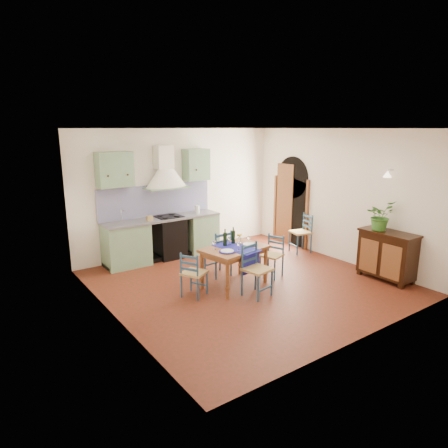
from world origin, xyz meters
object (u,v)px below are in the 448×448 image
(sideboard, at_px, (387,254))
(potted_plant, at_px, (380,216))
(dining_table, at_px, (235,252))
(chair_near, at_px, (256,269))

(sideboard, height_order, potted_plant, potted_plant)
(sideboard, xyz_separation_m, potted_plant, (-0.05, 0.19, 0.71))
(dining_table, relative_size, chair_near, 1.40)
(potted_plant, bearing_deg, sideboard, -76.55)
(chair_near, bearing_deg, sideboard, -18.98)
(dining_table, distance_m, sideboard, 2.89)
(chair_near, height_order, sideboard, sideboard)
(sideboard, relative_size, potted_plant, 1.88)
(dining_table, height_order, potted_plant, potted_plant)
(potted_plant, bearing_deg, dining_table, 154.08)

